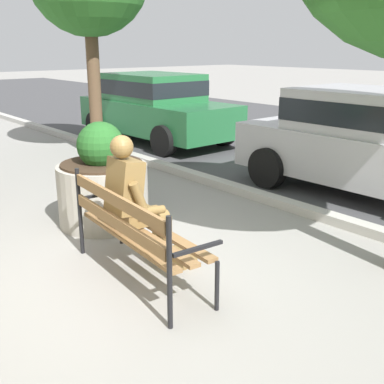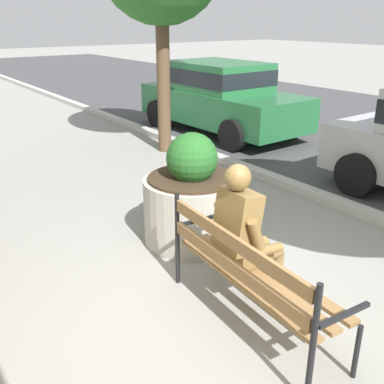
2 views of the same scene
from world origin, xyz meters
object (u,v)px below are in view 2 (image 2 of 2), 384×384
(bronze_statue_seated, at_px, (250,239))
(concrete_planter, at_px, (192,201))
(parked_car_green, at_px, (220,95))
(park_bench, at_px, (248,270))

(bronze_statue_seated, xyz_separation_m, concrete_planter, (-1.35, 0.36, -0.18))
(parked_car_green, bearing_deg, concrete_planter, -42.54)
(park_bench, xyz_separation_m, concrete_planter, (-1.56, 0.57, -0.05))
(bronze_statue_seated, relative_size, concrete_planter, 1.06)
(concrete_planter, xyz_separation_m, parked_car_green, (-4.00, 3.67, 0.35))
(park_bench, distance_m, bronze_statue_seated, 0.32)
(bronze_statue_seated, height_order, concrete_planter, bronze_statue_seated)
(park_bench, xyz_separation_m, parked_car_green, (-5.56, 4.24, 0.30))
(bronze_statue_seated, distance_m, parked_car_green, 6.70)
(bronze_statue_seated, relative_size, parked_car_green, 0.33)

